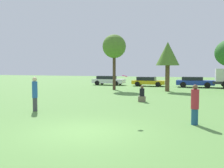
% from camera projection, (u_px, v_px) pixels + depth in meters
% --- Properties ---
extents(ground_plane, '(120.00, 120.00, 0.00)m').
position_uv_depth(ground_plane, '(85.00, 132.00, 9.23)').
color(ground_plane, '#5B8E42').
extents(person_thrower, '(0.28, 0.28, 1.84)m').
position_uv_depth(person_thrower, '(35.00, 93.00, 13.62)').
color(person_thrower, '#3F3F47').
rests_on(person_thrower, ground).
extents(person_catcher, '(0.32, 0.32, 1.65)m').
position_uv_depth(person_catcher, '(195.00, 105.00, 10.33)').
color(person_catcher, navy).
rests_on(person_catcher, ground).
extents(frisbee, '(0.24, 0.23, 0.11)m').
position_uv_depth(frisbee, '(125.00, 76.00, 11.11)').
color(frisbee, '#F21E72').
extents(bystander_sitting, '(0.45, 0.38, 1.12)m').
position_uv_depth(bystander_sitting, '(142.00, 95.00, 17.50)').
color(bystander_sitting, '#726651').
rests_on(bystander_sitting, ground).
extents(tree_0, '(2.50, 2.50, 5.88)m').
position_uv_depth(tree_0, '(114.00, 47.00, 26.91)').
color(tree_0, '#473323').
rests_on(tree_0, ground).
extents(tree_1, '(2.32, 2.32, 4.92)m').
position_uv_depth(tree_1, '(168.00, 55.00, 25.17)').
color(tree_1, brown).
rests_on(tree_1, ground).
extents(parked_car_white, '(4.36, 2.04, 1.25)m').
position_uv_depth(parked_car_white, '(108.00, 80.00, 34.95)').
color(parked_car_white, silver).
rests_on(parked_car_white, ground).
extents(parked_car_yellow, '(4.23, 1.95, 1.19)m').
position_uv_depth(parked_car_yellow, '(148.00, 81.00, 32.77)').
color(parked_car_yellow, gold).
rests_on(parked_car_yellow, ground).
extents(parked_car_blue, '(4.39, 2.07, 1.27)m').
position_uv_depth(parked_car_blue, '(195.00, 82.00, 30.71)').
color(parked_car_blue, '#1E389E').
rests_on(parked_car_blue, ground).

